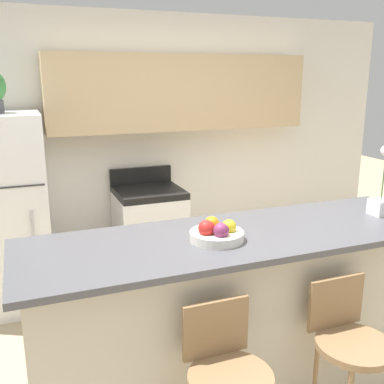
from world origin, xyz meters
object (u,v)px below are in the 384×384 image
object	(u,v)px
bar_stool_right	(349,344)
fruit_bowl	(217,233)
orchid_vase	(381,196)
bar_stool_left	(227,376)
stove_range	(150,234)
trash_bin	(82,285)
refrigerator	(1,214)

from	to	relation	value
bar_stool_right	fruit_bowl	bearing A→B (deg)	137.14
fruit_bowl	orchid_vase	bearing A→B (deg)	2.24
bar_stool_right	bar_stool_left	bearing A→B (deg)	180.00
stove_range	orchid_vase	xyz separation A→B (m)	(0.99, -1.89, 0.76)
stove_range	fruit_bowl	size ratio (longest dim) A/B	3.67
bar_stool_right	fruit_bowl	size ratio (longest dim) A/B	3.25
stove_range	trash_bin	xyz separation A→B (m)	(-0.72, -0.32, -0.27)
stove_range	bar_stool_right	distance (m)	2.46
bar_stool_right	trash_bin	world-z (taller)	bar_stool_right
fruit_bowl	trash_bin	world-z (taller)	fruit_bowl
bar_stool_left	orchid_vase	world-z (taller)	orchid_vase
refrigerator	trash_bin	size ratio (longest dim) A/B	4.39
bar_stool_left	trash_bin	bearing A→B (deg)	100.15
refrigerator	fruit_bowl	size ratio (longest dim) A/B	5.71
bar_stool_left	trash_bin	world-z (taller)	bar_stool_left
bar_stool_left	fruit_bowl	world-z (taller)	fruit_bowl
refrigerator	stove_range	world-z (taller)	refrigerator
orchid_vase	fruit_bowl	size ratio (longest dim) A/B	1.53
orchid_vase	trash_bin	bearing A→B (deg)	137.19
bar_stool_right	orchid_vase	distance (m)	1.02
bar_stool_left	orchid_vase	distance (m)	1.54
refrigerator	fruit_bowl	xyz separation A→B (m)	(1.13, -1.87, 0.31)
orchid_vase	bar_stool_right	bearing A→B (deg)	-140.21
stove_range	bar_stool_left	xyz separation A→B (m)	(-0.34, -2.43, 0.17)
trash_bin	orchid_vase	bearing A→B (deg)	-42.81
refrigerator	fruit_bowl	distance (m)	2.21
fruit_bowl	bar_stool_left	bearing A→B (deg)	-108.55
trash_bin	bar_stool_right	bearing A→B (deg)	-63.21
bar_stool_right	orchid_vase	bearing A→B (deg)	39.79
bar_stool_right	stove_range	bearing A→B (deg)	98.22
stove_range	fruit_bowl	world-z (taller)	fruit_bowl
bar_stool_right	orchid_vase	xyz separation A→B (m)	(0.64, 0.53, 0.58)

